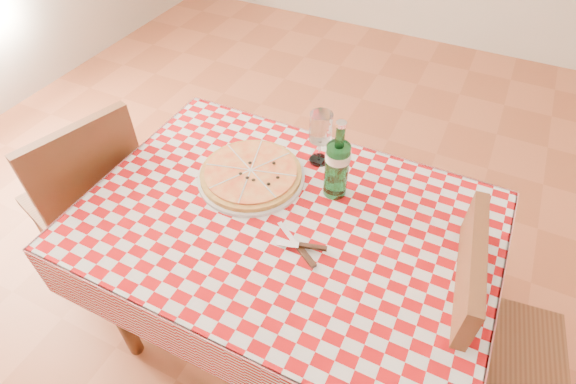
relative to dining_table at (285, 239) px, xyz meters
name	(u,v)px	position (x,y,z in m)	size (l,w,h in m)	color
dining_table	(285,239)	(0.00, 0.00, 0.00)	(1.20, 0.80, 0.75)	brown
tablecloth	(285,220)	(0.00, 0.00, 0.09)	(1.30, 0.90, 0.01)	#B20A0E
chair_near	(476,334)	(0.65, 0.02, -0.13)	(0.46, 0.46, 0.92)	brown
chair_far	(90,196)	(-0.86, -0.05, -0.13)	(0.52, 0.52, 0.92)	brown
pizza_plate	(251,173)	(-0.19, 0.12, 0.12)	(0.37, 0.37, 0.05)	#C58E41
water_bottle	(338,160)	(0.09, 0.18, 0.24)	(0.08, 0.08, 0.29)	#196428
wine_glass	(320,138)	(-0.02, 0.31, 0.20)	(0.08, 0.08, 0.20)	white
cutlery	(299,246)	(0.09, -0.08, 0.11)	(0.21, 0.18, 0.02)	silver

